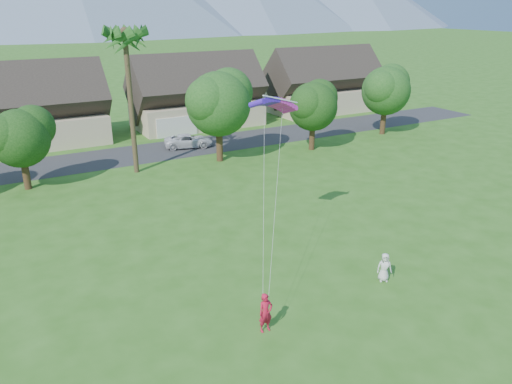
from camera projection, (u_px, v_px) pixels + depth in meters
ground at (364, 340)px, 22.34m from camera, size 500.00×500.00×0.00m
street at (141, 154)px, 50.17m from camera, size 90.00×7.00×0.01m
kite_flyer at (266, 313)px, 22.66m from camera, size 0.71×0.48×1.92m
watcher at (384, 267)px, 26.88m from camera, size 0.94×0.83×1.62m
parked_car at (189, 141)px, 52.28m from camera, size 5.40×3.44×1.39m
houses_row at (119, 105)px, 56.54m from camera, size 72.75×8.19×8.86m
tree_row at (144, 118)px, 42.95m from camera, size 62.27×6.67×8.45m
fan_palm at (125, 34)px, 40.60m from camera, size 3.00×3.00×13.80m
parafoil_kite at (274, 102)px, 28.17m from camera, size 3.32×1.41×0.50m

